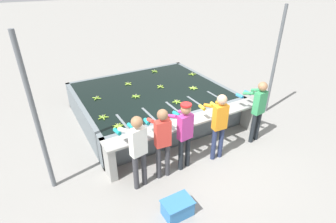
% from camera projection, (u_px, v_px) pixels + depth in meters
% --- Properties ---
extents(ground_plane, '(80.00, 80.00, 0.00)m').
position_uv_depth(ground_plane, '(193.00, 153.00, 6.46)').
color(ground_plane, gray).
rests_on(ground_plane, ground).
extents(wash_tank, '(4.23, 3.66, 0.83)m').
position_uv_depth(wash_tank, '(152.00, 103.00, 7.99)').
color(wash_tank, slate).
rests_on(wash_tank, ground).
extents(work_ledge, '(4.23, 0.45, 0.83)m').
position_uv_depth(work_ledge, '(189.00, 129.00, 6.35)').
color(work_ledge, '#9E9E99').
rests_on(work_ledge, ground).
extents(worker_0, '(0.48, 0.74, 1.66)m').
position_uv_depth(worker_0, '(137.00, 146.00, 5.04)').
color(worker_0, '#38383D').
rests_on(worker_0, ground).
extents(worker_1, '(0.45, 0.73, 1.65)m').
position_uv_depth(worker_1, '(162.00, 138.00, 5.32)').
color(worker_1, '#38383D').
rests_on(worker_1, ground).
extents(worker_2, '(0.46, 0.73, 1.62)m').
position_uv_depth(worker_2, '(184.00, 130.00, 5.57)').
color(worker_2, '#1E2328').
rests_on(worker_2, ground).
extents(worker_3, '(0.44, 0.73, 1.66)m').
position_uv_depth(worker_3, '(219.00, 121.00, 5.87)').
color(worker_3, navy).
rests_on(worker_3, ground).
extents(worker_4, '(0.46, 0.73, 1.66)m').
position_uv_depth(worker_4, '(258.00, 106.00, 6.50)').
color(worker_4, '#1E2328').
rests_on(worker_4, ground).
extents(banana_bunch_floating_0, '(0.27, 0.27, 0.08)m').
position_uv_depth(banana_bunch_floating_0, '(155.00, 71.00, 9.19)').
color(banana_bunch_floating_0, '#75A333').
rests_on(banana_bunch_floating_0, wash_tank).
extents(banana_bunch_floating_1, '(0.28, 0.27, 0.08)m').
position_uv_depth(banana_bunch_floating_1, '(193.00, 88.00, 7.90)').
color(banana_bunch_floating_1, '#9EC642').
rests_on(banana_bunch_floating_1, wash_tank).
extents(banana_bunch_floating_2, '(0.27, 0.27, 0.08)m').
position_uv_depth(banana_bunch_floating_2, '(128.00, 84.00, 8.19)').
color(banana_bunch_floating_2, '#93BC3D').
rests_on(banana_bunch_floating_2, wash_tank).
extents(banana_bunch_floating_3, '(0.28, 0.27, 0.08)m').
position_uv_depth(banana_bunch_floating_3, '(177.00, 102.00, 7.08)').
color(banana_bunch_floating_3, '#7FAD33').
rests_on(banana_bunch_floating_3, wash_tank).
extents(banana_bunch_floating_4, '(0.28, 0.26, 0.08)m').
position_uv_depth(banana_bunch_floating_4, '(136.00, 96.00, 7.39)').
color(banana_bunch_floating_4, '#75A333').
rests_on(banana_bunch_floating_4, wash_tank).
extents(banana_bunch_floating_5, '(0.28, 0.27, 0.08)m').
position_uv_depth(banana_bunch_floating_5, '(103.00, 117.00, 6.34)').
color(banana_bunch_floating_5, '#7FAD33').
rests_on(banana_bunch_floating_5, wash_tank).
extents(banana_bunch_floating_6, '(0.27, 0.27, 0.08)m').
position_uv_depth(banana_bunch_floating_6, '(192.00, 74.00, 8.94)').
color(banana_bunch_floating_6, '#8CB738').
rests_on(banana_bunch_floating_6, wash_tank).
extents(banana_bunch_floating_7, '(0.27, 0.27, 0.08)m').
position_uv_depth(banana_bunch_floating_7, '(160.00, 87.00, 7.99)').
color(banana_bunch_floating_7, '#8CB738').
rests_on(banana_bunch_floating_7, wash_tank).
extents(banana_bunch_floating_8, '(0.28, 0.28, 0.08)m').
position_uv_depth(banana_bunch_floating_8, '(118.00, 126.00, 5.98)').
color(banana_bunch_floating_8, '#8CB738').
rests_on(banana_bunch_floating_8, wash_tank).
extents(banana_bunch_floating_9, '(0.23, 0.23, 0.08)m').
position_uv_depth(banana_bunch_floating_9, '(97.00, 98.00, 7.28)').
color(banana_bunch_floating_9, '#7FAD33').
rests_on(banana_bunch_floating_9, wash_tank).
extents(knife_0, '(0.33, 0.18, 0.02)m').
position_uv_depth(knife_0, '(220.00, 113.00, 6.53)').
color(knife_0, silver).
rests_on(knife_0, work_ledge).
extents(knife_1, '(0.35, 0.12, 0.02)m').
position_uv_depth(knife_1, '(141.00, 132.00, 5.76)').
color(knife_1, silver).
rests_on(knife_1, work_ledge).
extents(crate, '(0.55, 0.39, 0.32)m').
position_uv_depth(crate, '(177.00, 208.00, 4.78)').
color(crate, '#3375B7').
rests_on(crate, ground).
extents(support_post_left, '(0.09, 0.09, 3.20)m').
position_uv_depth(support_post_left, '(36.00, 120.00, 4.74)').
color(support_post_left, slate).
rests_on(support_post_left, ground).
extents(support_post_right, '(0.09, 0.09, 3.20)m').
position_uv_depth(support_post_right, '(275.00, 63.00, 7.63)').
color(support_post_right, slate).
rests_on(support_post_right, ground).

